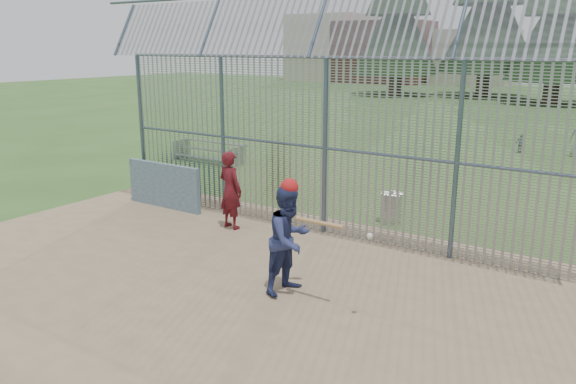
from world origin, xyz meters
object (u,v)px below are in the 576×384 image
Objects in this scene: dugout_wall at (164,185)px; batter at (289,240)px; onlooker at (230,190)px; bleacher at (209,151)px; trash_can at (391,208)px.

batter is at bearing -24.20° from dugout_wall.
onlooker reaches higher than dugout_wall.
onlooker reaches higher than bleacher.
batter is at bearing -88.07° from trash_can.
trash_can is (2.98, 2.55, -0.57)m from onlooker.
dugout_wall is 1.35× the size of onlooker.
onlooker is 0.62× the size of bleacher.
batter is 11.99m from bleacher.
batter is at bearing 153.94° from onlooker.
batter is 1.03× the size of onlooker.
dugout_wall is 6.26m from bleacher.
trash_can is at bearing -130.41° from onlooker.
onlooker is at bearing -44.78° from bleacher.
dugout_wall is 6.32m from batter.
onlooker is 8.19m from bleacher.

